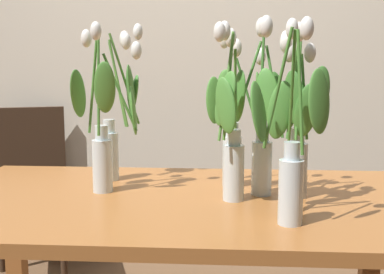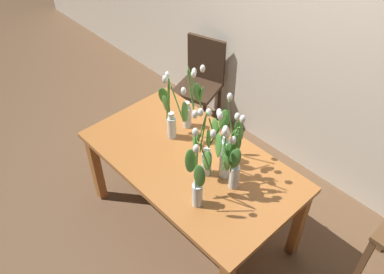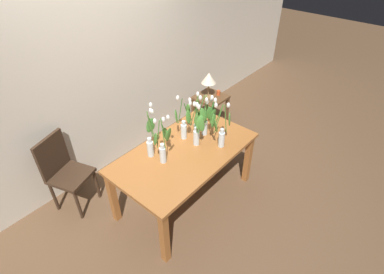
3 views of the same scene
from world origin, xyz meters
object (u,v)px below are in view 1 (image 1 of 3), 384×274
(tulip_vase_1, at_px, (231,135))
(tulip_vase_3, at_px, (263,133))
(tulip_vase_4, at_px, (104,131))
(tulip_vase_6, at_px, (118,122))
(tulip_vase_0, at_px, (234,136))
(dining_table, at_px, (180,224))
(tulip_vase_2, at_px, (289,147))
(dining_chair, at_px, (29,183))
(tulip_vase_5, at_px, (297,129))

(tulip_vase_1, relative_size, tulip_vase_3, 0.98)
(tulip_vase_4, distance_m, tulip_vase_6, 0.19)
(tulip_vase_0, height_order, tulip_vase_1, tulip_vase_1)
(tulip_vase_4, bearing_deg, dining_table, -11.81)
(dining_table, bearing_deg, tulip_vase_2, -36.17)
(tulip_vase_1, bearing_deg, tulip_vase_3, 25.76)
(tulip_vase_1, height_order, tulip_vase_4, tulip_vase_4)
(tulip_vase_0, distance_m, dining_chair, 1.43)
(tulip_vase_2, distance_m, dining_chair, 1.80)
(tulip_vase_1, xyz_separation_m, tulip_vase_2, (0.16, -0.21, -0.00))
(tulip_vase_0, distance_m, tulip_vase_2, 0.43)
(dining_table, distance_m, tulip_vase_2, 0.50)
(dining_table, height_order, tulip_vase_6, tulip_vase_6)
(tulip_vase_0, distance_m, tulip_vase_1, 0.20)
(tulip_vase_1, bearing_deg, tulip_vase_0, 85.88)
(dining_table, xyz_separation_m, tulip_vase_5, (0.38, 0.01, 0.32))
(tulip_vase_0, height_order, dining_chair, tulip_vase_0)
(dining_table, relative_size, tulip_vase_6, 2.75)
(dining_table, height_order, dining_chair, dining_chair)
(tulip_vase_5, bearing_deg, tulip_vase_0, 140.62)
(tulip_vase_4, distance_m, tulip_vase_5, 0.64)
(dining_table, bearing_deg, tulip_vase_3, 5.40)
(tulip_vase_1, distance_m, tulip_vase_2, 0.26)
(tulip_vase_6, bearing_deg, tulip_vase_1, -32.78)
(tulip_vase_4, distance_m, dining_chair, 1.22)
(dining_chair, bearing_deg, tulip_vase_5, -37.22)
(dining_table, height_order, tulip_vase_3, tulip_vase_3)
(dining_chair, bearing_deg, tulip_vase_3, -39.23)
(dining_table, distance_m, tulip_vase_3, 0.41)
(tulip_vase_3, xyz_separation_m, tulip_vase_4, (-0.53, 0.03, -0.00))
(tulip_vase_3, distance_m, tulip_vase_5, 0.11)
(tulip_vase_3, height_order, tulip_vase_5, tulip_vase_3)
(tulip_vase_2, relative_size, tulip_vase_3, 0.98)
(tulip_vase_0, xyz_separation_m, dining_chair, (-1.10, 0.82, -0.40))
(tulip_vase_6, relative_size, dining_chair, 0.63)
(tulip_vase_1, relative_size, tulip_vase_6, 0.97)
(tulip_vase_1, distance_m, tulip_vase_6, 0.50)
(tulip_vase_0, xyz_separation_m, tulip_vase_4, (-0.44, -0.12, 0.03))
(tulip_vase_5, xyz_separation_m, tulip_vase_6, (-0.63, 0.23, -0.01))
(tulip_vase_2, height_order, tulip_vase_6, tulip_vase_6)
(tulip_vase_0, xyz_separation_m, tulip_vase_1, (-0.01, -0.20, 0.03))
(tulip_vase_0, height_order, tulip_vase_4, tulip_vase_4)
(tulip_vase_3, xyz_separation_m, tulip_vase_5, (0.11, -0.02, 0.02))
(tulip_vase_0, distance_m, tulip_vase_6, 0.44)
(dining_table, distance_m, tulip_vase_0, 0.37)
(tulip_vase_0, relative_size, tulip_vase_5, 0.98)
(tulip_vase_4, xyz_separation_m, tulip_vase_5, (0.64, -0.04, 0.02))
(tulip_vase_5, relative_size, dining_chair, 0.60)
(dining_table, relative_size, tulip_vase_3, 2.77)
(tulip_vase_2, xyz_separation_m, tulip_vase_3, (-0.05, 0.26, 0.00))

